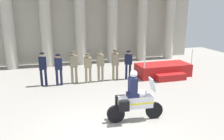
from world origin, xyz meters
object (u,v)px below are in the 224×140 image
at_px(officer_in_row_0, 43,67).
at_px(officer_in_row_5, 115,62).
at_px(officer_in_row_1, 59,67).
at_px(reviewing_stand, 163,70).
at_px(officer_in_row_6, 128,63).
at_px(officer_in_row_4, 100,64).
at_px(officer_in_row_3, 88,66).
at_px(motorcycle_with_rider, 134,100).
at_px(officer_in_row_2, 74,65).

xyz_separation_m(officer_in_row_0, officer_in_row_5, (3.89, -0.08, -0.02)).
xyz_separation_m(officer_in_row_1, officer_in_row_5, (3.11, 0.06, 0.04)).
distance_m(reviewing_stand, officer_in_row_6, 2.33).
distance_m(officer_in_row_4, officer_in_row_6, 1.61).
height_order(reviewing_stand, officer_in_row_3, reviewing_stand).
xyz_separation_m(officer_in_row_0, officer_in_row_4, (3.03, -0.12, -0.03)).
bearing_deg(officer_in_row_6, motorcycle_with_rider, 71.51).
relative_size(officer_in_row_0, officer_in_row_4, 1.03).
relative_size(reviewing_stand, officer_in_row_4, 1.84).
distance_m(officer_in_row_2, officer_in_row_4, 1.45).
height_order(officer_in_row_0, motorcycle_with_rider, motorcycle_with_rider).
relative_size(officer_in_row_2, officer_in_row_6, 1.06).
relative_size(officer_in_row_0, officer_in_row_5, 1.01).
distance_m(officer_in_row_2, motorcycle_with_rider, 5.14).
xyz_separation_m(reviewing_stand, officer_in_row_5, (-2.99, 0.09, 0.67)).
bearing_deg(motorcycle_with_rider, officer_in_row_5, 85.18).
xyz_separation_m(officer_in_row_2, officer_in_row_5, (2.30, -0.06, -0.01)).
distance_m(reviewing_stand, officer_in_row_4, 3.91).
bearing_deg(motorcycle_with_rider, reviewing_stand, 56.08).
relative_size(officer_in_row_1, officer_in_row_5, 0.96).
bearing_deg(reviewing_stand, officer_in_row_6, 179.55).
xyz_separation_m(officer_in_row_2, officer_in_row_4, (1.44, -0.09, -0.02)).
distance_m(reviewing_stand, officer_in_row_0, 6.92).
xyz_separation_m(reviewing_stand, motorcycle_with_rider, (-3.80, -4.77, 0.44)).
xyz_separation_m(officer_in_row_3, officer_in_row_5, (1.56, 0.06, 0.06)).
bearing_deg(officer_in_row_2, officer_in_row_4, 175.86).
distance_m(officer_in_row_1, officer_in_row_2, 0.82).
xyz_separation_m(officer_in_row_3, officer_in_row_4, (0.70, 0.02, 0.05)).
relative_size(officer_in_row_1, officer_in_row_3, 1.02).
distance_m(officer_in_row_0, officer_in_row_4, 3.03).
relative_size(officer_in_row_3, officer_in_row_6, 0.98).
bearing_deg(officer_in_row_2, motorcycle_with_rider, 106.43).
relative_size(officer_in_row_1, officer_in_row_4, 0.97).
bearing_deg(officer_in_row_3, officer_in_row_6, 179.37).
xyz_separation_m(officer_in_row_0, officer_in_row_1, (0.78, -0.15, -0.05)).
distance_m(officer_in_row_3, officer_in_row_5, 1.56).
xyz_separation_m(reviewing_stand, officer_in_row_2, (-5.29, 0.14, 0.68)).
distance_m(officer_in_row_3, officer_in_row_6, 2.31).
bearing_deg(officer_in_row_1, officer_in_row_5, -179.31).
relative_size(officer_in_row_0, officer_in_row_1, 1.06).
distance_m(officer_in_row_4, officer_in_row_5, 0.86).
bearing_deg(officer_in_row_4, officer_in_row_3, 1.50).
height_order(officer_in_row_3, motorcycle_with_rider, motorcycle_with_rider).
bearing_deg(officer_in_row_4, officer_in_row_5, -177.96).
bearing_deg(officer_in_row_4, officer_in_row_2, -4.14).
bearing_deg(officer_in_row_4, officer_in_row_0, -2.73).
bearing_deg(officer_in_row_3, reviewing_stand, 179.23).
relative_size(officer_in_row_2, officer_in_row_4, 1.02).
bearing_deg(reviewing_stand, officer_in_row_4, 179.28).
distance_m(officer_in_row_0, officer_in_row_3, 2.34).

